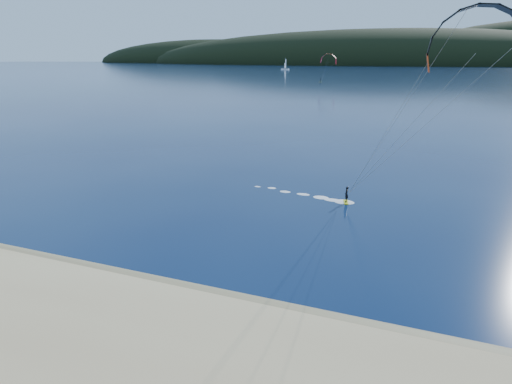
% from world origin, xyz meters
% --- Properties ---
extents(ground, '(1800.00, 1800.00, 0.00)m').
position_xyz_m(ground, '(0.00, 0.00, 0.00)').
color(ground, '#08183C').
rests_on(ground, ground).
extents(wet_sand, '(220.00, 2.50, 0.10)m').
position_xyz_m(wet_sand, '(0.00, 4.50, 0.05)').
color(wet_sand, olive).
rests_on(wet_sand, ground).
extents(headland, '(1200.00, 310.00, 140.00)m').
position_xyz_m(headland, '(0.63, 745.28, 0.00)').
color(headland, black).
rests_on(headland, ground).
extents(kitesurfer_near, '(22.37, 9.71, 16.81)m').
position_xyz_m(kitesurfer_near, '(15.19, 17.70, 12.83)').
color(kitesurfer_near, yellow).
rests_on(kitesurfer_near, ground).
extents(kitesurfer_far, '(9.37, 6.22, 12.75)m').
position_xyz_m(kitesurfer_far, '(-30.11, 208.45, 10.28)').
color(kitesurfer_far, yellow).
rests_on(kitesurfer_far, ground).
extents(sailboat, '(8.33, 5.35, 11.83)m').
position_xyz_m(sailboat, '(-109.70, 399.50, 0.87)').
color(sailboat, white).
rests_on(sailboat, ground).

